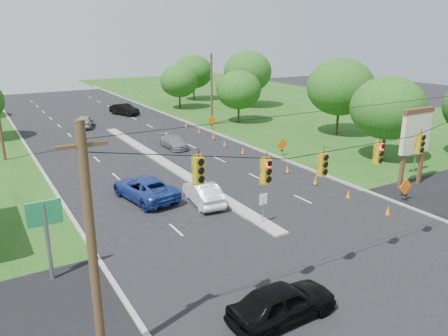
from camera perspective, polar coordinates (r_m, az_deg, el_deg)
ground at (r=23.59m, az=13.75°, el=-12.42°), size 160.00×160.00×0.00m
grass_right at (r=57.60m, az=21.57°, el=4.56°), size 40.00×160.00×0.06m
cross_street at (r=23.59m, az=13.75°, el=-12.42°), size 160.00×14.00×0.02m
curb_left at (r=46.01m, az=-23.71°, el=1.33°), size 0.25×110.00×0.16m
curb_right at (r=52.11m, az=-1.23°, el=4.54°), size 0.25×110.00×0.16m
median at (r=39.97m, az=-7.50°, el=0.42°), size 1.00×34.00×0.18m
median_sign at (r=27.06m, az=5.15°, el=-4.54°), size 0.55×0.06×2.05m
signal_span at (r=20.92m, az=16.51°, el=-1.62°), size 25.60×0.32×9.00m
utility_pole_far_right at (r=56.80m, az=-1.64°, el=10.21°), size 0.28×0.28×9.00m
pylon_sign at (r=36.41m, az=23.77°, el=3.93°), size 5.90×2.30×6.12m
cone_0 at (r=30.67m, az=20.63°, el=-5.19°), size 0.32×0.32×0.70m
cone_1 at (r=32.77m, az=15.93°, el=-3.29°), size 0.32×0.32×0.70m
cone_2 at (r=35.10m, az=11.84°, el=-1.61°), size 0.32×0.32×0.70m
cone_3 at (r=37.61m, az=8.28°, el=-0.14°), size 0.32×0.32×0.70m
cone_4 at (r=40.26m, az=5.18°, el=1.15°), size 0.32×0.32×0.70m
cone_5 at (r=43.04m, az=2.47°, el=2.26°), size 0.32×0.32×0.70m
cone_6 at (r=45.92m, az=0.08°, el=3.24°), size 0.32×0.32×0.70m
cone_7 at (r=49.16m, az=-1.40°, el=4.18°), size 0.32×0.32×0.70m
cone_8 at (r=52.17m, az=-3.29°, el=4.92°), size 0.32×0.32×0.70m
cone_9 at (r=55.23m, az=-4.97°, el=5.58°), size 0.32×0.32×0.70m
work_sign_0 at (r=33.16m, az=22.60°, el=-2.37°), size 1.27×0.58×1.37m
work_sign_1 at (r=42.52m, az=7.58°, el=2.97°), size 1.27×0.58×1.37m
work_sign_2 at (r=53.93m, az=-1.63°, el=6.16°), size 1.27×0.58×1.37m
tree_7 at (r=42.57m, az=20.60°, el=7.36°), size 6.72×6.72×7.84m
tree_8 at (r=52.05m, az=14.94°, el=10.19°), size 7.56×7.56×8.82m
tree_9 at (r=57.74m, az=1.94°, el=10.16°), size 5.88×5.88×6.86m
tree_10 at (r=70.29m, az=3.10°, el=12.43°), size 7.56×7.56×8.82m
tree_11 at (r=77.83m, az=-4.02°, el=12.43°), size 6.72×6.72×7.84m
tree_12 at (r=69.02m, az=-5.87°, el=11.25°), size 5.88×5.88×6.86m
black_sedan at (r=19.01m, az=7.66°, el=-17.01°), size 4.91×2.08×1.66m
white_sedan at (r=30.57m, az=-2.73°, el=-3.28°), size 2.23×4.83×1.53m
blue_pickup at (r=31.79m, az=-10.30°, el=-2.61°), size 3.71×6.33×1.66m
silver_car_far at (r=45.63m, az=-6.60°, el=3.42°), size 1.94×4.53×1.30m
silver_car_oncoming at (r=57.96m, az=-17.76°, el=5.82°), size 3.25×4.96×1.57m
dark_car_receding at (r=65.58m, az=-12.90°, el=7.48°), size 3.39×5.20×1.62m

